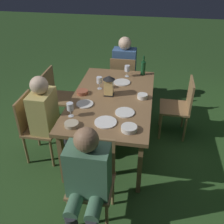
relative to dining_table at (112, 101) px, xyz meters
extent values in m
plane|color=#2D5123|center=(0.00, 0.00, -0.69)|extent=(16.00, 16.00, 0.00)
cube|color=olive|center=(0.00, 0.00, 0.03)|extent=(1.74, 1.01, 0.04)
cube|color=olive|center=(-0.80, -0.44, -0.34)|extent=(0.05, 0.05, 0.70)
cube|color=olive|center=(0.80, -0.44, -0.34)|extent=(0.05, 0.05, 0.70)
cube|color=olive|center=(-0.80, 0.44, -0.34)|extent=(0.05, 0.05, 0.70)
cube|color=olive|center=(0.80, 0.44, -0.34)|extent=(0.05, 0.05, 0.70)
cube|color=#937047|center=(-1.19, 0.00, -0.26)|extent=(0.40, 0.42, 0.03)
cube|color=#937047|center=(-1.00, 0.00, -0.03)|extent=(0.03, 0.40, 0.42)
cylinder|color=#937047|center=(-1.36, -0.18, -0.48)|extent=(0.03, 0.03, 0.42)
cylinder|color=#937047|center=(-1.36, 0.18, -0.48)|extent=(0.03, 0.03, 0.42)
cylinder|color=#937047|center=(-1.02, -0.18, -0.48)|extent=(0.03, 0.03, 0.42)
cylinder|color=#937047|center=(-1.02, 0.18, -0.48)|extent=(0.03, 0.03, 0.42)
cube|color=#426699|center=(-1.25, 0.00, 0.01)|extent=(0.24, 0.38, 0.50)
sphere|color=beige|center=(-1.25, 0.00, 0.35)|extent=(0.21, 0.21, 0.21)
cylinder|color=#426699|center=(-1.39, -0.09, -0.23)|extent=(0.36, 0.13, 0.13)
cylinder|color=#426699|center=(-1.39, 0.09, -0.23)|extent=(0.36, 0.13, 0.13)
cylinder|color=#333338|center=(-1.55, -0.09, -0.47)|extent=(0.11, 0.11, 0.45)
cylinder|color=#333338|center=(-1.55, 0.09, -0.47)|extent=(0.11, 0.11, 0.45)
cube|color=#937047|center=(0.39, -0.83, -0.26)|extent=(0.42, 0.40, 0.03)
cube|color=#937047|center=(0.39, -1.01, -0.03)|extent=(0.40, 0.02, 0.42)
cylinder|color=#937047|center=(0.21, -0.66, -0.48)|extent=(0.03, 0.03, 0.42)
cylinder|color=#937047|center=(0.57, -0.66, -0.48)|extent=(0.03, 0.03, 0.42)
cylinder|color=#937047|center=(0.21, -1.00, -0.48)|extent=(0.03, 0.03, 0.42)
cylinder|color=#937047|center=(0.57, -1.00, -0.48)|extent=(0.03, 0.03, 0.42)
cube|color=tan|center=(0.39, -0.77, 0.01)|extent=(0.38, 0.24, 0.50)
sphere|color=beige|center=(0.39, -0.77, 0.35)|extent=(0.21, 0.21, 0.21)
cylinder|color=tan|center=(0.30, -0.63, -0.23)|extent=(0.13, 0.36, 0.13)
cylinder|color=tan|center=(0.48, -0.63, -0.23)|extent=(0.13, 0.36, 0.13)
cylinder|color=#333338|center=(0.30, -0.47, -0.47)|extent=(0.11, 0.11, 0.45)
cylinder|color=#333338|center=(0.48, -0.47, -0.47)|extent=(0.11, 0.11, 0.45)
cube|color=#937047|center=(-0.39, 0.83, -0.26)|extent=(0.42, 0.40, 0.03)
cube|color=#937047|center=(-0.39, 1.01, -0.03)|extent=(0.40, 0.02, 0.42)
cylinder|color=#937047|center=(-0.21, 0.66, -0.48)|extent=(0.03, 0.03, 0.42)
cylinder|color=#937047|center=(-0.57, 0.66, -0.48)|extent=(0.03, 0.03, 0.42)
cylinder|color=#937047|center=(-0.21, 1.00, -0.48)|extent=(0.03, 0.03, 0.42)
cylinder|color=#937047|center=(-0.57, 1.00, -0.48)|extent=(0.03, 0.03, 0.42)
cube|color=#937047|center=(1.19, 0.00, -0.26)|extent=(0.40, 0.42, 0.03)
cube|color=#937047|center=(1.00, 0.00, -0.03)|extent=(0.03, 0.40, 0.42)
cylinder|color=#937047|center=(1.36, 0.18, -0.48)|extent=(0.03, 0.03, 0.42)
cylinder|color=#937047|center=(1.36, -0.18, -0.48)|extent=(0.03, 0.03, 0.42)
cylinder|color=#937047|center=(1.02, 0.18, -0.48)|extent=(0.03, 0.03, 0.42)
cylinder|color=#937047|center=(1.02, -0.18, -0.48)|extent=(0.03, 0.03, 0.42)
cube|color=#4C7A5B|center=(1.25, 0.00, 0.01)|extent=(0.24, 0.38, 0.50)
sphere|color=#997051|center=(1.25, 0.00, 0.35)|extent=(0.21, 0.21, 0.21)
cylinder|color=#4C7A5B|center=(1.39, 0.09, -0.23)|extent=(0.36, 0.13, 0.13)
cylinder|color=#4C7A5B|center=(1.39, -0.09, -0.23)|extent=(0.36, 0.13, 0.13)
cube|color=#937047|center=(-0.39, -0.83, -0.26)|extent=(0.42, 0.40, 0.03)
cube|color=#937047|center=(-0.39, -1.01, -0.03)|extent=(0.40, 0.02, 0.42)
cylinder|color=#937047|center=(-0.57, -0.66, -0.48)|extent=(0.03, 0.03, 0.42)
cylinder|color=#937047|center=(-0.21, -0.66, -0.48)|extent=(0.03, 0.03, 0.42)
cylinder|color=#937047|center=(-0.57, -1.00, -0.48)|extent=(0.03, 0.03, 0.42)
cylinder|color=#937047|center=(-0.21, -1.00, -0.48)|extent=(0.03, 0.03, 0.42)
cube|color=black|center=(-0.06, -0.05, 0.06)|extent=(0.12, 0.12, 0.01)
cube|color=#F9D17A|center=(-0.06, -0.05, 0.17)|extent=(0.11, 0.11, 0.20)
cone|color=black|center=(-0.06, -0.05, 0.29)|extent=(0.15, 0.15, 0.05)
cylinder|color=#144723|center=(-0.75, 0.34, 0.15)|extent=(0.07, 0.07, 0.20)
cylinder|color=#144723|center=(-0.75, 0.34, 0.30)|extent=(0.03, 0.03, 0.09)
cylinder|color=silver|center=(-0.65, 0.11, 0.05)|extent=(0.06, 0.06, 0.00)
cylinder|color=silver|center=(-0.65, 0.11, 0.10)|extent=(0.01, 0.01, 0.08)
cylinder|color=silver|center=(-0.65, 0.11, 0.18)|extent=(0.08, 0.08, 0.08)
cylinder|color=maroon|center=(-0.65, 0.11, 0.16)|extent=(0.07, 0.07, 0.03)
cylinder|color=silver|center=(0.51, -0.38, 0.05)|extent=(0.06, 0.06, 0.00)
cylinder|color=silver|center=(0.51, -0.38, 0.10)|extent=(0.01, 0.01, 0.08)
cylinder|color=silver|center=(0.51, -0.38, 0.18)|extent=(0.08, 0.08, 0.08)
cylinder|color=maroon|center=(0.51, -0.38, 0.16)|extent=(0.07, 0.07, 0.03)
cylinder|color=silver|center=(-0.20, -0.20, 0.05)|extent=(0.06, 0.06, 0.00)
cylinder|color=silver|center=(-0.20, -0.20, 0.10)|extent=(0.01, 0.01, 0.08)
cylinder|color=silver|center=(-0.20, -0.20, 0.18)|extent=(0.08, 0.08, 0.08)
cylinder|color=maroon|center=(-0.20, -0.20, 0.16)|extent=(0.07, 0.07, 0.03)
cylinder|color=white|center=(0.34, 0.21, 0.06)|extent=(0.22, 0.22, 0.01)
cylinder|color=white|center=(0.57, 0.03, 0.06)|extent=(0.24, 0.24, 0.01)
cylinder|color=silver|center=(-0.43, 0.07, 0.06)|extent=(0.23, 0.23, 0.01)
cylinder|color=silver|center=(0.23, -0.29, 0.06)|extent=(0.21, 0.21, 0.01)
cylinder|color=#BCAD8E|center=(0.69, -0.32, 0.07)|extent=(0.15, 0.15, 0.04)
cylinder|color=#424C1E|center=(0.69, -0.32, 0.08)|extent=(0.13, 0.13, 0.01)
cylinder|color=silver|center=(-0.04, 0.38, 0.08)|extent=(0.13, 0.13, 0.05)
cylinder|color=tan|center=(-0.04, 0.38, 0.09)|extent=(0.11, 0.11, 0.02)
cylinder|color=silver|center=(0.67, 0.29, 0.08)|extent=(0.17, 0.17, 0.05)
cylinder|color=#477533|center=(0.67, 0.29, 0.09)|extent=(0.14, 0.14, 0.02)
cylinder|color=#9E5138|center=(-0.03, -0.39, 0.08)|extent=(0.15, 0.15, 0.05)
cylinder|color=beige|center=(-0.03, -0.39, 0.09)|extent=(0.13, 0.13, 0.01)
camera|label=1|loc=(2.83, 0.48, 1.66)|focal=41.64mm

